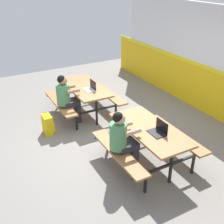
{
  "coord_description": "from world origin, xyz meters",
  "views": [
    {
      "loc": [
        4.66,
        -2.47,
        3.27
      ],
      "look_at": [
        0.0,
        0.09,
        0.55
      ],
      "focal_mm": 44.82,
      "sensor_mm": 36.0,
      "label": 1
    }
  ],
  "objects_px": {
    "picnic_table_left": "(85,93)",
    "student_nearer": "(66,96)",
    "backpack_dark": "(48,125)",
    "picnic_table_right": "(149,136)",
    "laptop_dark": "(158,131)",
    "laptop_silver": "(90,88)",
    "student_further": "(122,137)"
  },
  "relations": [
    {
      "from": "picnic_table_left",
      "to": "laptop_silver",
      "type": "bearing_deg",
      "value": 7.28
    },
    {
      "from": "laptop_silver",
      "to": "laptop_dark",
      "type": "xyz_separation_m",
      "value": [
        2.34,
        0.21,
        0.0
      ]
    },
    {
      "from": "picnic_table_left",
      "to": "student_further",
      "type": "distance_m",
      "value": 2.41
    },
    {
      "from": "picnic_table_left",
      "to": "student_nearer",
      "type": "bearing_deg",
      "value": -65.92
    },
    {
      "from": "student_nearer",
      "to": "laptop_dark",
      "type": "bearing_deg",
      "value": 18.77
    },
    {
      "from": "laptop_silver",
      "to": "picnic_table_right",
      "type": "bearing_deg",
      "value": 4.67
    },
    {
      "from": "picnic_table_right",
      "to": "laptop_dark",
      "type": "relative_size",
      "value": 5.25
    },
    {
      "from": "laptop_silver",
      "to": "laptop_dark",
      "type": "distance_m",
      "value": 2.35
    },
    {
      "from": "laptop_silver",
      "to": "laptop_dark",
      "type": "relative_size",
      "value": 1.0
    },
    {
      "from": "picnic_table_left",
      "to": "student_further",
      "type": "bearing_deg",
      "value": -8.29
    },
    {
      "from": "picnic_table_left",
      "to": "laptop_dark",
      "type": "bearing_deg",
      "value": 5.35
    },
    {
      "from": "picnic_table_left",
      "to": "backpack_dark",
      "type": "relative_size",
      "value": 3.84
    },
    {
      "from": "picnic_table_left",
      "to": "student_further",
      "type": "height_order",
      "value": "student_further"
    },
    {
      "from": "backpack_dark",
      "to": "picnic_table_left",
      "type": "bearing_deg",
      "value": 113.65
    },
    {
      "from": "laptop_dark",
      "to": "backpack_dark",
      "type": "relative_size",
      "value": 0.73
    },
    {
      "from": "picnic_table_left",
      "to": "picnic_table_right",
      "type": "xyz_separation_m",
      "value": [
        2.4,
        0.21,
        0.0
      ]
    },
    {
      "from": "picnic_table_right",
      "to": "student_nearer",
      "type": "relative_size",
      "value": 1.4
    },
    {
      "from": "picnic_table_left",
      "to": "laptop_silver",
      "type": "height_order",
      "value": "laptop_silver"
    },
    {
      "from": "backpack_dark",
      "to": "picnic_table_right",
      "type": "bearing_deg",
      "value": 34.72
    },
    {
      "from": "picnic_table_right",
      "to": "laptop_dark",
      "type": "height_order",
      "value": "laptop_dark"
    },
    {
      "from": "picnic_table_left",
      "to": "backpack_dark",
      "type": "bearing_deg",
      "value": -66.35
    },
    {
      "from": "student_further",
      "to": "laptop_silver",
      "type": "height_order",
      "value": "student_further"
    },
    {
      "from": "laptop_silver",
      "to": "picnic_table_left",
      "type": "bearing_deg",
      "value": -172.72
    },
    {
      "from": "student_nearer",
      "to": "backpack_dark",
      "type": "xyz_separation_m",
      "value": [
        0.24,
        -0.56,
        -0.49
      ]
    },
    {
      "from": "picnic_table_left",
      "to": "picnic_table_right",
      "type": "distance_m",
      "value": 2.41
    },
    {
      "from": "laptop_silver",
      "to": "backpack_dark",
      "type": "bearing_deg",
      "value": -79.52
    },
    {
      "from": "picnic_table_left",
      "to": "student_nearer",
      "type": "height_order",
      "value": "student_nearer"
    },
    {
      "from": "picnic_table_left",
      "to": "picnic_table_right",
      "type": "relative_size",
      "value": 1.0
    },
    {
      "from": "picnic_table_right",
      "to": "laptop_dark",
      "type": "xyz_separation_m",
      "value": [
        0.21,
        0.04,
        0.21
      ]
    },
    {
      "from": "student_further",
      "to": "laptop_dark",
      "type": "height_order",
      "value": "student_further"
    },
    {
      "from": "student_nearer",
      "to": "laptop_dark",
      "type": "height_order",
      "value": "student_nearer"
    },
    {
      "from": "student_nearer",
      "to": "student_further",
      "type": "bearing_deg",
      "value": 5.65
    }
  ]
}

